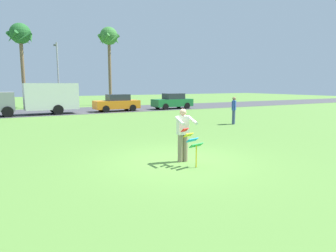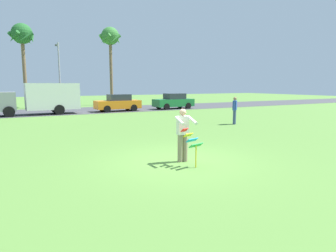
{
  "view_description": "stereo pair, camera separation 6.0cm",
  "coord_description": "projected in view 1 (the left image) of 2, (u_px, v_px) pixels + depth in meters",
  "views": [
    {
      "loc": [
        -4.86,
        -8.08,
        2.49
      ],
      "look_at": [
        0.06,
        0.91,
        1.05
      ],
      "focal_mm": 31.45,
      "sensor_mm": 36.0,
      "label": 1
    },
    {
      "loc": [
        -4.8,
        -8.11,
        2.49
      ],
      "look_at": [
        0.06,
        0.91,
        1.05
      ],
      "focal_mm": 31.45,
      "sensor_mm": 36.0,
      "label": 2
    }
  ],
  "objects": [
    {
      "name": "person_walker_near",
      "position": [
        234.0,
        110.0,
        18.62
      ],
      "size": [
        0.46,
        0.4,
        1.73
      ],
      "color": "#384772",
      "rests_on": "ground"
    },
    {
      "name": "parked_car_green",
      "position": [
        173.0,
        101.0,
        30.63
      ],
      "size": [
        4.26,
        1.96,
        1.6
      ],
      "color": "#1E7238",
      "rests_on": "ground"
    },
    {
      "name": "streetlight_pole",
      "position": [
        58.0,
        71.0,
        32.01
      ],
      "size": [
        0.24,
        1.65,
        7.0
      ],
      "color": "#9E9EA3",
      "rests_on": "ground"
    },
    {
      "name": "palm_tree_right_near",
      "position": [
        21.0,
        37.0,
        30.42
      ],
      "size": [
        2.58,
        2.71,
        8.8
      ],
      "color": "brown",
      "rests_on": "ground"
    },
    {
      "name": "person_kite_flyer",
      "position": [
        183.0,
        133.0,
        9.48
      ],
      "size": [
        0.6,
        0.7,
        1.73
      ],
      "color": "gray",
      "rests_on": "ground"
    },
    {
      "name": "parked_truck_grey_van",
      "position": [
        41.0,
        98.0,
        24.52
      ],
      "size": [
        6.74,
        2.22,
        2.62
      ],
      "color": "gray",
      "rests_on": "ground"
    },
    {
      "name": "palm_tree_centre_far",
      "position": [
        109.0,
        40.0,
        35.14
      ],
      "size": [
        2.58,
        2.71,
        9.32
      ],
      "color": "brown",
      "rests_on": "ground"
    },
    {
      "name": "road_strip",
      "position": [
        66.0,
        111.0,
        27.93
      ],
      "size": [
        120.0,
        8.0,
        0.01
      ],
      "primitive_type": "cube",
      "color": "#424247",
      "rests_on": "ground"
    },
    {
      "name": "parked_car_orange",
      "position": [
        117.0,
        103.0,
        27.75
      ],
      "size": [
        4.23,
        1.89,
        1.6
      ],
      "color": "orange",
      "rests_on": "ground"
    },
    {
      "name": "ground_plane",
      "position": [
        180.0,
        161.0,
        9.68
      ],
      "size": [
        120.0,
        120.0,
        0.0
      ],
      "primitive_type": "plane",
      "color": "#568438"
    },
    {
      "name": "kite_held",
      "position": [
        192.0,
        141.0,
        8.94
      ],
      "size": [
        0.53,
        0.7,
        1.16
      ],
      "color": "red",
      "rests_on": "ground"
    }
  ]
}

